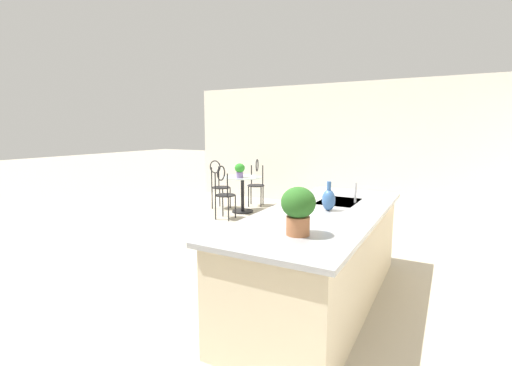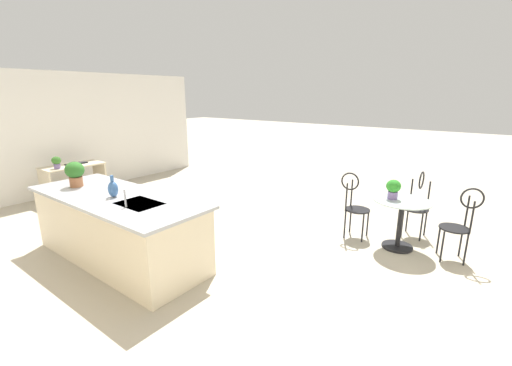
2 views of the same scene
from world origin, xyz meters
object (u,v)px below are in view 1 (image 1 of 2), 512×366
(bistro_table, at_px, (243,191))
(potted_plant_counter_far, at_px, (298,208))
(chair_toward_desk, at_px, (219,182))
(potted_plant_on_table, at_px, (240,170))
(vase_on_counter, at_px, (329,199))
(chair_near_window, at_px, (256,180))
(chair_by_island, at_px, (224,190))

(bistro_table, height_order, potted_plant_counter_far, potted_plant_counter_far)
(bistro_table, height_order, chair_toward_desk, chair_toward_desk)
(potted_plant_on_table, height_order, potted_plant_counter_far, potted_plant_counter_far)
(chair_toward_desk, distance_m, vase_on_counter, 4.53)
(vase_on_counter, bearing_deg, bistro_table, -137.07)
(chair_toward_desk, xyz_separation_m, vase_on_counter, (3.00, 3.36, 0.46))
(chair_near_window, distance_m, chair_toward_desk, 0.87)
(bistro_table, bearing_deg, chair_near_window, -174.10)
(chair_toward_desk, height_order, vase_on_counter, vase_on_counter)
(chair_toward_desk, bearing_deg, potted_plant_on_table, 71.76)
(bistro_table, relative_size, chair_toward_desk, 0.77)
(chair_toward_desk, xyz_separation_m, potted_plant_on_table, (0.22, 0.67, 0.33))
(chair_by_island, relative_size, vase_on_counter, 3.62)
(chair_by_island, relative_size, potted_plant_on_table, 3.63)
(potted_plant_on_table, height_order, vase_on_counter, vase_on_counter)
(potted_plant_on_table, bearing_deg, chair_toward_desk, -108.24)
(chair_toward_desk, relative_size, potted_plant_counter_far, 2.85)
(vase_on_counter, bearing_deg, chair_toward_desk, -131.76)
(chair_toward_desk, xyz_separation_m, potted_plant_counter_far, (3.90, 3.41, 0.56))
(potted_plant_counter_far, bearing_deg, bistro_table, -144.14)
(chair_near_window, relative_size, chair_by_island, 1.00)
(chair_near_window, bearing_deg, chair_by_island, 3.29)
(chair_near_window, xyz_separation_m, chair_toward_desk, (0.66, -0.57, 0.00))
(chair_by_island, distance_m, vase_on_counter, 3.54)
(bistro_table, distance_m, potted_plant_on_table, 0.48)
(chair_by_island, bearing_deg, potted_plant_on_table, 178.56)
(potted_plant_on_table, bearing_deg, chair_near_window, -173.70)
(bistro_table, xyz_separation_m, chair_toward_desk, (-0.08, -0.65, 0.13))
(chair_by_island, bearing_deg, potted_plant_counter_far, 41.45)
(potted_plant_counter_far, distance_m, vase_on_counter, 0.91)
(bistro_table, height_order, chair_by_island, chair_by_island)
(chair_near_window, xyz_separation_m, potted_plant_counter_far, (4.56, 2.84, 0.56))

